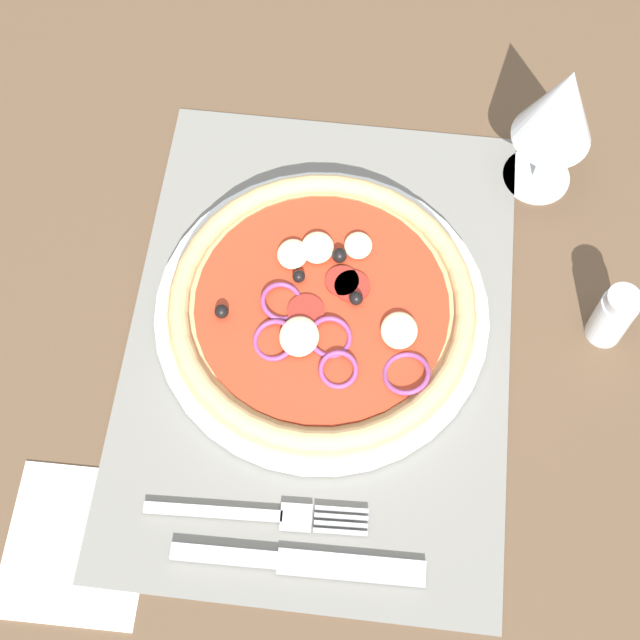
{
  "coord_description": "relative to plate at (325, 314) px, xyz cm",
  "views": [
    {
      "loc": [
        33.64,
        3.94,
        74.05
      ],
      "look_at": [
        -0.58,
        0.0,
        2.48
      ],
      "focal_mm": 52.09,
      "sensor_mm": 36.0,
      "label": 1
    }
  ],
  "objects": [
    {
      "name": "pizza",
      "position": [
        0.02,
        0.02,
        1.62
      ],
      "size": [
        26.88,
        26.88,
        2.63
      ],
      "color": "tan",
      "rests_on": "plate"
    },
    {
      "name": "placemat",
      "position": [
        1.95,
        -0.29,
        -0.74
      ],
      "size": [
        46.55,
        33.31,
        0.4
      ],
      "primitive_type": "cube",
      "color": "slate",
      "rests_on": "ground_plane"
    },
    {
      "name": "fork",
      "position": [
        18.18,
        -2.47,
        -0.32
      ],
      "size": [
        2.47,
        18.05,
        0.44
      ],
      "rotation": [
        0.0,
        0.0,
        1.62
      ],
      "color": "#B2B5BA",
      "rests_on": "placemat"
    },
    {
      "name": "napkin",
      "position": [
        22.01,
        -17.32,
        -0.76
      ],
      "size": [
        12.67,
        11.44,
        0.36
      ],
      "primitive_type": "cube",
      "rotation": [
        0.0,
        0.0,
        0.02
      ],
      "color": "silver",
      "rests_on": "ground_plane"
    },
    {
      "name": "pepper_shaker",
      "position": [
        -1.51,
        24.47,
        2.31
      ],
      "size": [
        3.2,
        3.2,
        6.7
      ],
      "color": "silver",
      "rests_on": "ground_plane"
    },
    {
      "name": "ground_plane",
      "position": [
        1.95,
        -0.29,
        -2.14
      ],
      "size": [
        190.0,
        140.0,
        2.4
      ],
      "primitive_type": "cube",
      "color": "brown"
    },
    {
      "name": "knife",
      "position": [
        21.58,
        0.51,
        -0.29
      ],
      "size": [
        2.29,
        20.03,
        0.62
      ],
      "rotation": [
        0.0,
        0.0,
        1.6
      ],
      "color": "#B2B5BA",
      "rests_on": "placemat"
    },
    {
      "name": "plate",
      "position": [
        0.0,
        0.0,
        0.0
      ],
      "size": [
        29.25,
        29.25,
        1.08
      ],
      "primitive_type": "cylinder",
      "color": "white",
      "rests_on": "placemat"
    },
    {
      "name": "wine_glass",
      "position": [
        -17.3,
        18.38,
        9.2
      ],
      "size": [
        7.2,
        7.2,
        14.9
      ],
      "color": "silver",
      "rests_on": "ground_plane"
    }
  ]
}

